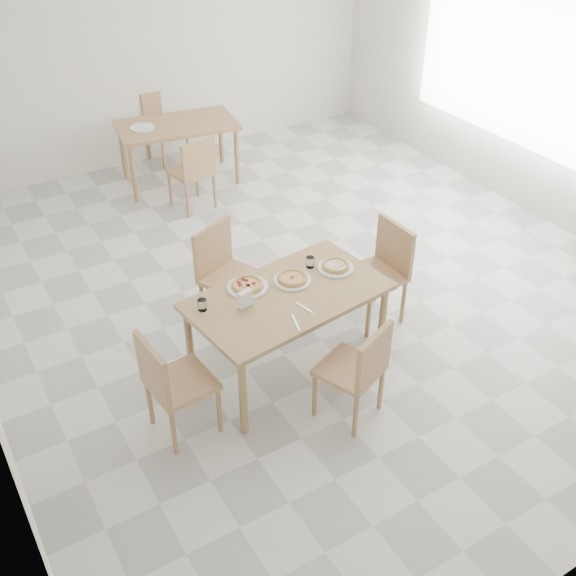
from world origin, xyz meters
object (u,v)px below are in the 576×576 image
napkin_holder (245,300)px  chair_back_s (194,169)px  tumbler_a (202,305)px  second_table (177,131)px  chair_north (224,269)px  plate_mushroom (336,268)px  main_table (288,302)px  chair_east (383,266)px  pizza_margherita (292,278)px  chair_back_n (163,121)px  pizza_mushroom (336,266)px  chair_west (170,381)px  plate_pepperoni (248,287)px  plate_empty (142,128)px  plate_margherita (292,280)px  chair_south (359,367)px  pizza_pepperoni (248,285)px  tumbler_b (310,262)px

napkin_holder → chair_back_s: 3.02m
tumbler_a → second_table: (1.31, 3.52, -0.13)m
chair_north → plate_mushroom: (0.64, -0.76, 0.22)m
chair_north → plate_mushroom: 1.02m
main_table → napkin_holder: (-0.36, 0.02, 0.15)m
napkin_holder → chair_east: bearing=-4.6°
pizza_margherita → chair_back_n: size_ratio=0.32×
pizza_mushroom → chair_west: bearing=-169.8°
main_table → chair_back_n: bearing=73.2°
main_table → plate_pepperoni: size_ratio=5.07×
plate_pepperoni → plate_empty: 3.55m
plate_margherita → plate_pepperoni: bearing=163.9°
pizza_margherita → second_table: pizza_margherita is taller
chair_south → plate_mushroom: 0.96m
chair_north → chair_back_s: 2.14m
pizza_pepperoni → napkin_holder: size_ratio=2.37×
main_table → pizza_mushroom: (0.51, 0.10, 0.11)m
plate_empty → chair_back_s: bearing=-72.9°
chair_south → pizza_mushroom: 0.96m
tumbler_a → napkin_holder: size_ratio=0.65×
chair_west → pizza_margherita: (1.21, 0.32, 0.27)m
tumbler_b → chair_back_s: (0.16, 2.67, -0.29)m
pizza_mushroom → plate_margherita: bearing=175.7°
pizza_margherita → pizza_pepperoni: same height
chair_east → pizza_pepperoni: 1.34m
chair_back_s → main_table: bearing=71.2°
chair_west → tumbler_b: 1.52m
main_table → chair_back_n: (0.76, 4.42, -0.16)m
tumbler_a → tumbler_b: bearing=4.3°
plate_empty → chair_back_n: bearing=52.8°
chair_east → chair_back_n: bearing=-176.9°
plate_margherita → plate_mushroom: bearing=-4.3°
main_table → plate_pepperoni: 0.34m
chair_west → napkin_holder: bearing=-78.7°
plate_mushroom → napkin_holder: bearing=-175.0°
plate_mushroom → pizza_pepperoni: size_ratio=0.89×
chair_south → pizza_mushroom: bearing=-134.8°
tumbler_a → chair_back_n: size_ratio=0.10×
pizza_pepperoni → chair_east: bearing=-2.0°
plate_mushroom → plate_pepperoni: bearing=170.1°
plate_pepperoni → second_table: 3.56m
napkin_holder → plate_mushroom: bearing=-6.0°
plate_margherita → tumbler_a: (-0.77, 0.03, 0.04)m
chair_north → tumbler_a: chair_north is taller
chair_north → plate_empty: 2.92m
plate_mushroom → plate_pepperoni: size_ratio=0.91×
main_table → chair_south: 0.79m
chair_back_n → chair_east: bearing=-92.7°
chair_south → plate_margherita: (-0.04, 0.88, 0.26)m
chair_west → plate_mushroom: chair_west is taller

